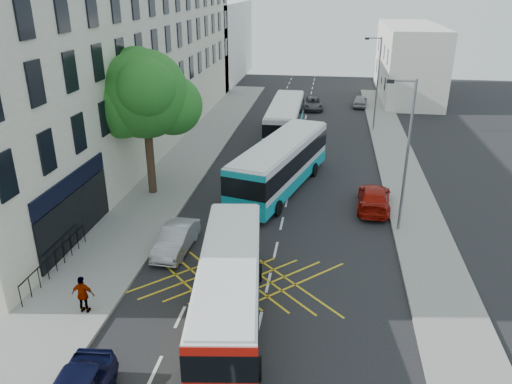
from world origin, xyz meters
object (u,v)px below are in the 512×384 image
at_px(bus_far, 285,119).
at_px(bus_near, 230,286).
at_px(bus_mid, 280,164).
at_px(motorbike, 206,378).
at_px(red_hatchback, 374,198).
at_px(distant_car_grey, 313,104).
at_px(distant_car_silver, 360,101).
at_px(pedestrian_far, 83,295).
at_px(parked_car_silver, 176,239).
at_px(lamp_near, 406,149).
at_px(lamp_far, 377,79).
at_px(street_tree, 144,95).

bearing_deg(bus_far, bus_near, -89.61).
xyz_separation_m(bus_mid, motorbike, (-0.49, -18.01, -0.80)).
bearing_deg(red_hatchback, distant_car_grey, -75.04).
distance_m(red_hatchback, distant_car_silver, 26.59).
relative_size(bus_far, pedestrian_far, 6.74).
bearing_deg(parked_car_silver, lamp_near, 21.73).
xyz_separation_m(bus_near, distant_car_silver, (6.69, 38.15, -0.85)).
bearing_deg(motorbike, pedestrian_far, 151.25).
distance_m(motorbike, distant_car_grey, 40.56).
xyz_separation_m(bus_far, motorbike, (0.31, -29.62, -0.71)).
height_order(lamp_near, lamp_far, same).
bearing_deg(bus_far, pedestrian_far, -102.25).
relative_size(lamp_near, bus_near, 0.78).
relative_size(bus_mid, red_hatchback, 2.55).
bearing_deg(bus_mid, parked_car_silver, -100.92).
relative_size(lamp_far, bus_near, 0.78).
relative_size(motorbike, parked_car_silver, 0.56).
bearing_deg(street_tree, bus_far, 62.48).
relative_size(motorbike, distant_car_grey, 0.50).
distance_m(street_tree, lamp_far, 22.57).
distance_m(bus_mid, distant_car_silver, 25.22).
bearing_deg(distant_car_grey, motorbike, -96.03).
relative_size(distant_car_grey, distant_car_silver, 1.17).
relative_size(bus_near, parked_car_silver, 2.63).
distance_m(lamp_far, bus_mid, 16.75).
bearing_deg(distant_car_silver, lamp_far, 98.26).
height_order(bus_mid, red_hatchback, bus_mid).
distance_m(lamp_far, red_hatchback, 17.65).
bearing_deg(parked_car_silver, bus_near, -50.18).
bearing_deg(lamp_near, distant_car_grey, 101.64).
bearing_deg(lamp_near, street_tree, 168.60).
relative_size(parked_car_silver, red_hatchback, 0.84).
distance_m(bus_far, red_hatchback, 15.28).
distance_m(lamp_near, lamp_far, 20.00).
bearing_deg(parked_car_silver, bus_far, 83.08).
distance_m(distant_car_grey, pedestrian_far, 37.66).
bearing_deg(distant_car_grey, bus_far, -103.83).
relative_size(street_tree, motorbike, 4.07).
distance_m(lamp_near, bus_far, 18.50).
xyz_separation_m(bus_mid, bus_far, (-0.80, 11.61, -0.09)).
distance_m(bus_far, distant_car_silver, 14.61).
bearing_deg(red_hatchback, bus_far, -60.13).
distance_m(lamp_far, bus_far, 8.86).
relative_size(lamp_near, distant_car_grey, 1.87).
height_order(parked_car_silver, distant_car_silver, parked_car_silver).
height_order(bus_far, motorbike, bus_far).
distance_m(bus_near, bus_mid, 13.72).
xyz_separation_m(bus_far, distant_car_silver, (6.91, 12.83, -0.99)).
bearing_deg(distant_car_grey, distant_car_silver, 17.49).
distance_m(red_hatchback, distant_car_grey, 25.10).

